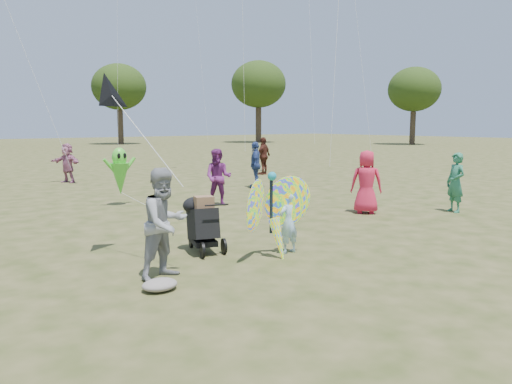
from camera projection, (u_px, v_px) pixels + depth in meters
ground at (317, 260)px, 8.96m from camera, size 160.00×160.00×0.00m
child_girl at (289, 222)px, 9.42m from camera, size 0.43×0.29×1.18m
adult_man at (165, 223)px, 7.86m from camera, size 0.99×0.85×1.76m
grey_bag at (160, 285)px, 7.35m from camera, size 0.54×0.44×0.17m
crowd_a at (366, 182)px, 13.56m from camera, size 0.97×1.00×1.73m
crowd_c at (255, 165)px, 18.99m from camera, size 0.99×1.06×1.76m
crowd_e at (218, 177)px, 14.91m from camera, size 1.03×1.04×1.70m
crowd_f at (456, 182)px, 13.76m from camera, size 0.57×0.70×1.65m
crowd_h at (264, 156)px, 23.91m from camera, size 1.14×0.78×1.79m
crowd_j at (67, 163)px, 20.66m from camera, size 1.08×1.58×1.64m
jogging_stroller at (201, 220)px, 9.49m from camera, size 0.71×1.13×1.09m
butterfly_kite at (274, 214)px, 9.06m from camera, size 1.74×0.75×1.78m
delta_kite_rig at (112, 95)px, 8.83m from camera, size 0.95×1.92×1.94m
alien_kite at (120, 173)px, 14.84m from camera, size 1.12×0.69×1.74m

